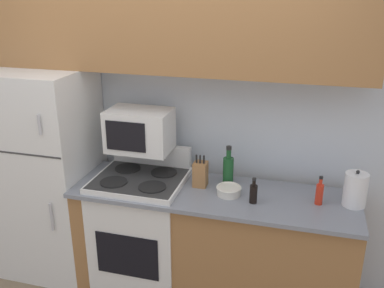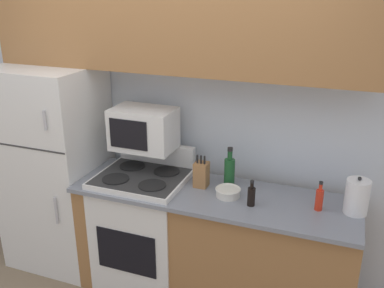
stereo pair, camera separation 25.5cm
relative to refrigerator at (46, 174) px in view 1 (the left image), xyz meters
name	(u,v)px [view 1 (the left image)]	position (x,y,z in m)	size (l,w,h in m)	color
wall_back	(178,118)	(1.00, 0.36, 0.44)	(8.00, 0.05, 2.55)	silver
lower_cabinets	(212,244)	(1.38, -0.04, -0.39)	(2.00, 0.61, 0.89)	#9E6B3D
refrigerator	(46,174)	(0.00, 0.00, 0.00)	(0.76, 0.67, 1.68)	white
upper_cabinets	(169,19)	(1.00, 0.17, 1.19)	(2.75, 0.33, 0.71)	#9E6B3D
stove	(142,230)	(0.82, -0.05, -0.36)	(0.65, 0.59, 1.09)	white
microwave	(140,130)	(0.79, 0.08, 0.41)	(0.46, 0.31, 0.31)	white
knife_block	(200,174)	(1.27, 0.02, 0.14)	(0.10, 0.10, 0.24)	#9E6B3D
bowl	(229,190)	(1.49, -0.07, 0.08)	(0.18, 0.18, 0.06)	silver
bottle_wine_green	(228,170)	(1.45, 0.08, 0.17)	(0.08, 0.08, 0.30)	#194C23
bottle_soy_sauce	(253,193)	(1.67, -0.13, 0.12)	(0.05, 0.05, 0.18)	black
bottle_hot_sauce	(319,193)	(2.09, -0.04, 0.13)	(0.05, 0.05, 0.20)	red
kettle	(355,190)	(2.31, 0.01, 0.16)	(0.15, 0.15, 0.25)	white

